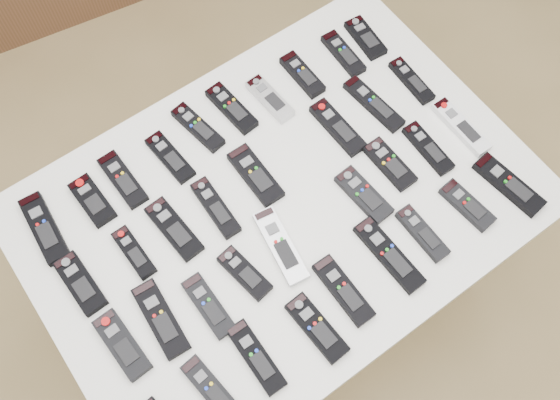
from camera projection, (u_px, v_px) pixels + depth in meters
ground at (295, 306)px, 2.26m from camera, size 4.00×4.00×0.00m
table at (280, 212)px, 1.63m from camera, size 1.25×0.88×0.78m
remote_0 at (44, 228)px, 1.53m from camera, size 0.07×0.20×0.02m
remote_1 at (92, 201)px, 1.56m from camera, size 0.06×0.14×0.02m
remote_2 at (123, 180)px, 1.59m from camera, size 0.06×0.17×0.02m
remote_3 at (170, 157)px, 1.62m from camera, size 0.06×0.16×0.02m
remote_4 at (198, 127)px, 1.65m from camera, size 0.07×0.17×0.02m
remote_5 at (232, 108)px, 1.68m from camera, size 0.07×0.17×0.02m
remote_6 at (270, 99)px, 1.69m from camera, size 0.06×0.16×0.02m
remote_7 at (302, 75)px, 1.72m from camera, size 0.05×0.15×0.02m
remote_8 at (343, 54)px, 1.75m from camera, size 0.05×0.16×0.02m
remote_9 at (365, 38)px, 1.77m from camera, size 0.07×0.15×0.02m
remote_10 at (81, 283)px, 1.47m from camera, size 0.06×0.16×0.02m
remote_11 at (134, 253)px, 1.51m from camera, size 0.05×0.14×0.02m
remote_12 at (174, 229)px, 1.53m from camera, size 0.07×0.18×0.02m
remote_13 at (216, 208)px, 1.55m from camera, size 0.05×0.17×0.02m
remote_14 at (255, 175)px, 1.59m from camera, size 0.06×0.18×0.02m
remote_15 at (338, 127)px, 1.65m from camera, size 0.06×0.18×0.02m
remote_16 at (374, 104)px, 1.68m from camera, size 0.06×0.20×0.02m
remote_17 at (412, 81)px, 1.71m from camera, size 0.05×0.16×0.02m
remote_18 at (122, 345)px, 1.41m from camera, size 0.06×0.17×0.02m
remote_19 at (161, 319)px, 1.44m from camera, size 0.07×0.19×0.02m
remote_20 at (209, 306)px, 1.45m from camera, size 0.05×0.16×0.02m
remote_21 at (245, 273)px, 1.48m from camera, size 0.07×0.15×0.02m
remote_22 at (281, 246)px, 1.51m from camera, size 0.08×0.21×0.02m
remote_23 at (364, 195)px, 1.57m from camera, size 0.07×0.17×0.02m
remote_24 at (390, 164)px, 1.61m from camera, size 0.06×0.15×0.02m
remote_25 at (428, 148)px, 1.63m from camera, size 0.05×0.16×0.02m
remote_26 at (461, 127)px, 1.65m from camera, size 0.05×0.19×0.02m
remote_28 at (212, 390)px, 1.38m from camera, size 0.07×0.17×0.02m
remote_29 at (256, 357)px, 1.41m from camera, size 0.05×0.18×0.02m
remote_30 at (317, 328)px, 1.43m from camera, size 0.06×0.17×0.02m
remote_31 at (343, 290)px, 1.47m from camera, size 0.05×0.18×0.02m
remote_32 at (389, 255)px, 1.50m from camera, size 0.06×0.21×0.02m
remote_33 at (422, 233)px, 1.53m from camera, size 0.04×0.16×0.02m
remote_34 at (467, 205)px, 1.56m from camera, size 0.06×0.15×0.02m
remote_35 at (509, 185)px, 1.58m from camera, size 0.08×0.20×0.02m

